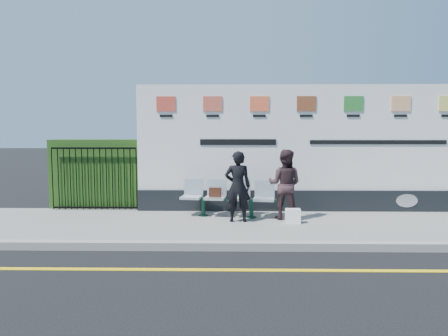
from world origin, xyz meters
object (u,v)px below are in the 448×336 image
(billboard, at_px, (305,157))
(woman_right, at_px, (285,184))
(bench, at_px, (227,207))
(woman_left, at_px, (238,186))

(billboard, xyz_separation_m, woman_right, (-0.60, -0.94, -0.54))
(bench, xyz_separation_m, woman_right, (1.25, -0.19, 0.54))
(woman_left, bearing_deg, woman_right, -166.59)
(woman_left, xyz_separation_m, woman_right, (1.03, 0.27, 0.01))
(woman_left, relative_size, woman_right, 0.99)
(woman_right, bearing_deg, bench, 9.80)
(bench, height_order, woman_right, woman_right)
(billboard, distance_m, woman_right, 1.24)
(woman_left, height_order, woman_right, woman_right)
(bench, relative_size, woman_left, 1.39)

